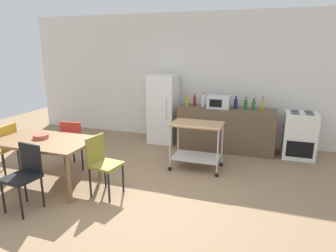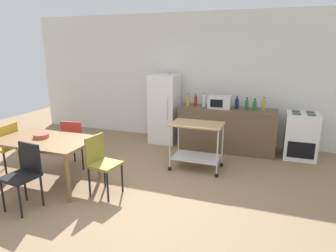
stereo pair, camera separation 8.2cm
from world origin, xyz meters
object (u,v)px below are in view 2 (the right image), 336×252
bottle_vinegar (264,105)px  stove_oven (301,136)px  bottle_olive_oil (188,101)px  microwave (220,102)px  dining_table (46,144)px  chair_olive (101,161)px  bottle_wine (204,101)px  chair_red (75,140)px  kitchen_cart (197,138)px  bottle_sesame_oil (237,104)px  bottle_hot_sauce (255,106)px  fruit_bowl (41,136)px  chair_black (24,172)px  bottle_sparkling_water (196,101)px  bottle_soy_sauce (247,105)px  refrigerator (164,109)px  chair_mustard (5,145)px

bottle_vinegar → stove_oven: bearing=-4.4°
bottle_olive_oil → microwave: 0.70m
dining_table → stove_oven: bearing=34.2°
chair_olive → bottle_olive_oil: (0.57, 2.62, 0.50)m
bottle_wine → chair_red: bearing=-134.4°
kitchen_cart → bottle_wine: size_ratio=3.16×
chair_olive → bottle_sesame_oil: size_ratio=3.43×
kitchen_cart → stove_oven: bearing=34.8°
bottle_hot_sauce → fruit_bowl: bearing=-140.3°
bottle_sesame_oil → chair_red: bearing=-142.7°
dining_table → chair_black: bearing=-71.5°
chair_black → microwave: bearing=65.2°
dining_table → chair_black: size_ratio=1.69×
bottle_sesame_oil → bottle_sparkling_water: bearing=179.8°
chair_red → bottle_soy_sauce: (2.80, 1.92, 0.49)m
kitchen_cart → bottle_soy_sauce: bearing=60.0°
chair_red → chair_black: bearing=90.1°
chair_black → bottle_sesame_oil: bottle_sesame_oil is taller
dining_table → refrigerator: bearing=70.2°
bottle_olive_oil → bottle_wine: size_ratio=0.92×
kitchen_cart → chair_mustard: bearing=-156.7°
refrigerator → kitchen_cart: (1.10, -1.33, -0.20)m
chair_mustard → bottle_soy_sauce: bearing=118.3°
fruit_bowl → bottle_wine: bearing=52.3°
chair_mustard → kitchen_cart: 3.30m
refrigerator → bottle_olive_oil: size_ratio=5.83×
chair_mustard → bottle_vinegar: (4.08, 2.61, 0.49)m
bottle_sparkling_water → microwave: 0.55m
bottle_sparkling_water → fruit_bowl: bearing=-124.6°
chair_black → bottle_hot_sauce: (2.73, 3.28, 0.48)m
chair_olive → stove_oven: 3.90m
kitchen_cart → bottle_sesame_oil: (0.51, 1.30, 0.43)m
chair_black → bottle_olive_oil: bottle_olive_oil is taller
chair_red → bottle_hot_sauce: 3.54m
bottle_wine → bottle_soy_sauce: (0.89, -0.03, -0.02)m
bottle_soy_sauce → bottle_vinegar: bottle_vinegar is taller
kitchen_cart → bottle_olive_oil: size_ratio=3.42×
bottle_wine → dining_table: bearing=-125.7°
stove_oven → bottle_sesame_oil: bottle_sesame_oil is taller
bottle_sparkling_water → bottle_wine: (0.20, -0.04, 0.01)m
dining_table → bottle_wine: (1.91, 2.66, 0.35)m
chair_mustard → stove_oven: size_ratio=0.97×
chair_red → chair_olive: bearing=135.4°
bottle_olive_oil → bottle_soy_sauce: bearing=0.1°
chair_black → bottle_olive_oil: bearing=75.1°
chair_olive → bottle_wine: bearing=-10.8°
chair_black → fruit_bowl: size_ratio=3.76×
chair_mustard → stove_oven: stove_oven is taller
bottle_soy_sauce → chair_mustard: bearing=-145.8°
chair_black → chair_mustard: (-1.18, 0.77, 0.00)m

